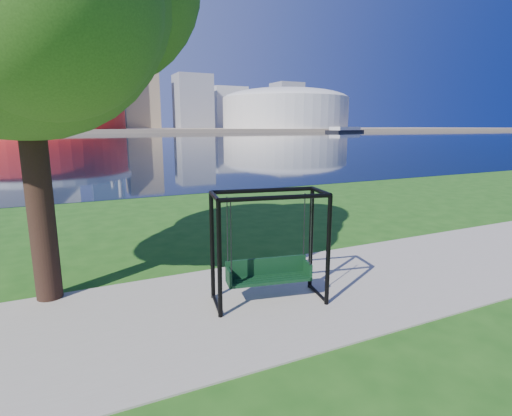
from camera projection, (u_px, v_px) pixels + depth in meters
ground at (252, 291)px, 8.09m from camera, size 900.00×900.00×0.00m
path at (263, 300)px, 7.65m from camera, size 120.00×4.00×0.03m
river at (76, 140)px, 98.16m from camera, size 900.00×180.00×0.02m
far_bank at (66, 130)px, 278.09m from camera, size 900.00×228.00×2.00m
stadium at (44, 105)px, 208.50m from camera, size 83.00×83.00×32.00m
arena at (285, 108)px, 269.71m from camera, size 84.00×84.00×26.56m
skyline at (54, 79)px, 281.11m from camera, size 392.00×66.00×96.50m
swing at (269, 250)px, 7.42m from camera, size 2.22×1.28×2.13m
barge at (345, 130)px, 228.72m from camera, size 31.99×20.53×3.13m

